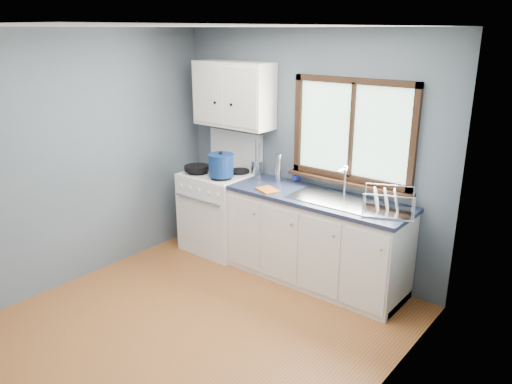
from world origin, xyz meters
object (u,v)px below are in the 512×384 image
Objects in this scene: utensil_crock at (257,167)px; thermos at (278,168)px; dish_rack at (387,207)px; gas_range at (220,209)px; base_cabinets at (316,244)px; sink at (334,206)px; skillet at (197,168)px; stockpot at (221,165)px.

utensil_crock is 1.32× the size of thermos.
dish_rack is at bearing -7.05° from thermos.
dish_rack is (1.32, -0.16, -0.09)m from thermos.
gas_range is 2.50× the size of dish_rack.
utensil_crock is at bearing 167.15° from base_cabinets.
thermos is 1.34m from dish_rack.
sink is 2.10× the size of utensil_crock.
skillet is (-0.18, -0.17, 0.49)m from gas_range.
stockpot is (-1.31, -0.17, 0.22)m from sink.
base_cabinets is at bearing 179.87° from sink.
utensil_crock reaches higher than dish_rack.
base_cabinets is 4.62× the size of utensil_crock.
utensil_crock is at bearing 149.00° from dish_rack.
dish_rack is at bearing -2.05° from skillet.
utensil_crock is (0.36, 0.23, 0.51)m from gas_range.
stockpot is (0.18, -0.16, 0.59)m from gas_range.
skillet is 1.07× the size of utensil_crock.
sink reaches higher than base_cabinets.
stockpot is at bearing -41.27° from gas_range.
gas_range is at bearing 36.41° from skillet.
skillet is at bearing -172.84° from base_cabinets.
thermos is (0.90, 0.33, 0.08)m from skillet.
utensil_crock is 1.69m from dish_rack.
gas_range is 1.62× the size of sink.
sink is 2.77× the size of thermos.
gas_range is 1.31m from base_cabinets.
utensil_crock is at bearing 169.14° from sink.
gas_range is 2.09m from dish_rack.
gas_range reaches higher than stockpot.
sink reaches higher than skillet.
skillet is 0.37m from stockpot.
skillet is at bearing -137.26° from gas_range.
skillet is 0.79× the size of dish_rack.
gas_range is 4.49× the size of thermos.
dish_rack is at bearing -1.60° from base_cabinets.
stockpot is at bearing -172.42° from sink.
gas_range is 0.74× the size of base_cabinets.
thermos is at bearing 12.80° from gas_range.
sink is 1.15m from utensil_crock.
utensil_crock is at bearing 32.71° from gas_range.
sink is at bearing 154.91° from dish_rack.
thermos is 0.56× the size of dish_rack.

